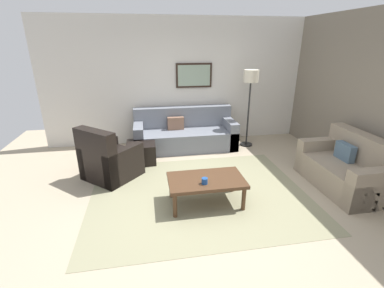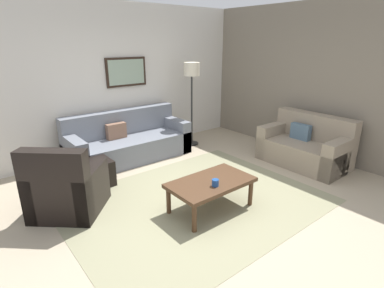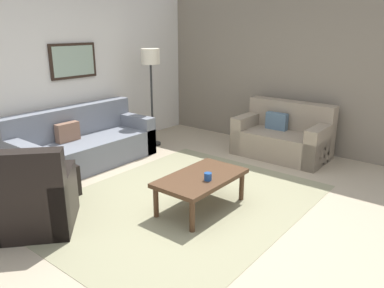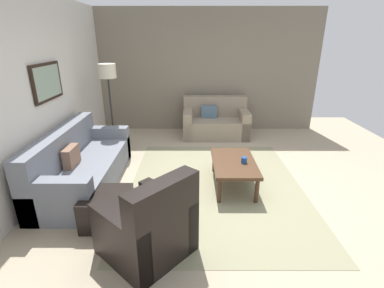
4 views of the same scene
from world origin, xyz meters
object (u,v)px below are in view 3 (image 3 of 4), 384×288
Objects in this scene: ottoman at (49,182)px; cup at (208,177)px; couch_main at (80,146)px; couch_loveseat at (284,138)px; coffee_table at (201,180)px; lamp_standing at (151,67)px; framed_artwork at (73,61)px; armchair_leather at (32,203)px.

ottoman is 2.04m from cup.
couch_main is 1.51× the size of couch_loveseat.
lamp_standing is at bearing 56.52° from coffee_table.
lamp_standing is at bearing -6.47° from couch_main.
cup is at bearing -111.58° from coffee_table.
coffee_table is (-0.03, -2.38, 0.06)m from couch_main.
framed_artwork is (1.26, 1.10, 1.35)m from ottoman.
couch_main and couch_loveseat have the same top height.
ottoman is at bearing 47.79° from armchair_leather.
lamp_standing reaches higher than couch_main.
coffee_table is at bearing -35.56° from armchair_leather.
couch_main is 1.35m from framed_artwork.
couch_loveseat is 2.42m from coffee_table.
framed_artwork is (1.82, 1.71, 1.24)m from armchair_leather.
coffee_table is 12.61× the size of cup.
cup is (-2.47, -0.24, 0.15)m from couch_loveseat.
couch_loveseat is (2.38, -2.28, 0.00)m from couch_main.
couch_loveseat is 2.63× the size of ottoman.
lamp_standing is (1.46, 2.21, 1.05)m from coffee_table.
cup is (1.44, -1.21, 0.15)m from armchair_leather.
cup is (-0.06, -0.14, 0.09)m from coffee_table.
couch_loveseat reaches higher than cup.
armchair_leather is (-1.53, -1.31, 0.01)m from couch_main.
couch_main is 1.20m from ottoman.
couch_loveseat is 3.71m from ottoman.
armchair_leather is at bearing 166.07° from couch_loveseat.
couch_main is 2.38m from coffee_table.
couch_loveseat is at bearing 5.56° from cup.
lamp_standing is at bearing 12.42° from ottoman.
coffee_table is 0.64× the size of lamp_standing.
armchair_leather is (-3.91, 0.97, 0.01)m from couch_loveseat.
couch_main reaches higher than coffee_table.
armchair_leather is at bearing -136.72° from framed_artwork.
coffee_table is at bearing -123.48° from lamp_standing.
couch_main is 1.30× the size of lamp_standing.
lamp_standing reaches higher than armchair_leather.
coffee_table is (0.94, -1.68, 0.16)m from ottoman.
framed_artwork is at bearing 54.54° from couch_main.
framed_artwork reaches higher than lamp_standing.
armchair_leather is 1.38× the size of framed_artwork.
lamp_standing reaches higher than couch_loveseat.
coffee_table is at bearing 68.42° from cup.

